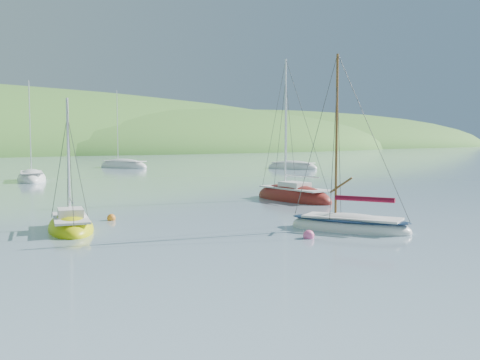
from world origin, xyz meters
TOP-DOWN VIEW (x-y plane):
  - ground at (0.00, 0.00)m, footprint 700.00×700.00m
  - daysailer_white at (-0.32, -0.01)m, footprint 4.18×6.16m
  - sloop_red at (6.48, 10.58)m, footprint 3.00×7.46m
  - sailboat_yellow at (-10.57, 8.30)m, footprint 3.58×5.55m
  - distant_sloop_a at (-2.06, 40.11)m, footprint 5.01×8.41m
  - distant_sloop_b at (17.21, 57.59)m, footprint 5.89×9.47m
  - distant_sloop_d at (34.83, 39.20)m, footprint 5.07×8.35m
  - mooring_buoys at (-0.88, 4.51)m, footprint 18.30×11.89m

SIDE VIEW (x-z plane):
  - ground at x=0.00m, z-range 0.00..0.00m
  - mooring_buoys at x=-0.88m, z-range -0.13..0.37m
  - sailboat_yellow at x=-10.57m, z-range -3.26..3.60m
  - distant_sloop_d at x=34.83m, z-range -5.44..5.81m
  - distant_sloop_a at x=-2.06m, z-range -5.48..5.86m
  - distant_sloop_b at x=17.21m, z-range -6.17..6.58m
  - daysailer_white at x=-0.32m, z-range -4.24..4.66m
  - sloop_red at x=6.48m, z-range -5.19..5.61m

